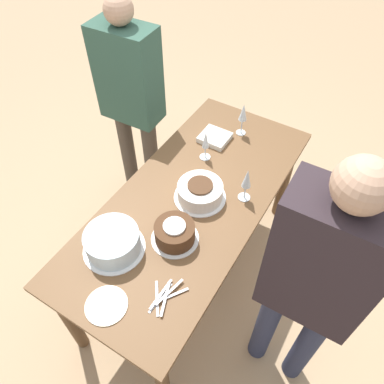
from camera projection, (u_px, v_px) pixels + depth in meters
The scene contains 13 objects.
ground_plane at pixel (192, 268), 2.66m from camera, with size 12.00×12.00×0.00m, color tan.
dining_table at pixel (192, 211), 2.16m from camera, with size 1.73×0.77×0.78m.
cake_center_white at pixel (200, 192), 2.03m from camera, with size 0.29×0.29×0.11m.
cake_front_chocolate at pixel (175, 233), 1.85m from camera, with size 0.24×0.24×0.12m.
cake_back_decorated at pixel (113, 242), 1.81m from camera, with size 0.31×0.31×0.12m.
wine_glass_near at pixel (243, 114), 2.32m from camera, with size 0.06×0.06×0.22m.
wine_glass_far at pixel (206, 142), 2.19m from camera, with size 0.07×0.07×0.20m.
wine_glass_extra at pixel (247, 180), 1.96m from camera, with size 0.07×0.07×0.22m.
dessert_plate_left at pixel (106, 305), 1.66m from camera, with size 0.19×0.19×0.01m.
fork_pile at pixel (164, 296), 1.68m from camera, with size 0.21×0.16×0.02m.
napkin_stack at pixel (215, 138), 2.38m from camera, with size 0.17×0.18×0.03m.
person_cutting at pixel (314, 279), 1.50m from camera, with size 0.23×0.40×1.65m.
person_watching at pixel (130, 93), 2.46m from camera, with size 0.24×0.41×1.55m.
Camera 1 is at (-1.14, -0.69, 2.36)m, focal length 35.00 mm.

